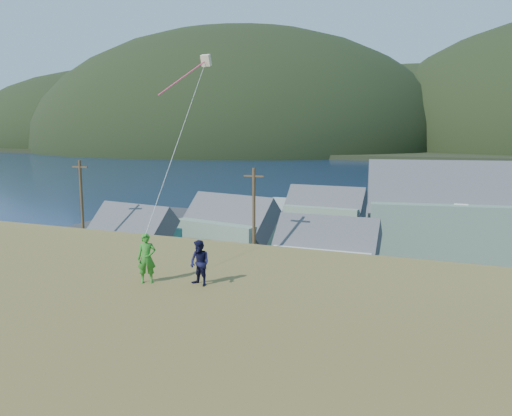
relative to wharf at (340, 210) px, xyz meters
The scene contains 15 objects.
ground 40.45m from the wharf, 81.47° to the right, with size 900.00×900.00×0.00m, color #0A1638.
grass_strip 42.43m from the wharf, 81.87° to the right, with size 110.00×8.00×0.10m, color #4C3D19.
waterfront_lot 23.77m from the wharf, 75.38° to the right, with size 72.00×36.00×0.12m, color #28282B.
wharf is the anchor object (origin of this frame).
far_shore 290.06m from the wharf, 88.81° to the left, with size 900.00×320.00×2.00m, color black.
far_hills 242.97m from the wharf, 80.14° to the left, with size 760.00×265.00×143.00m.
shed_teal 36.84m from the wharf, 109.64° to the right, with size 8.97×6.86×6.49m.
shed_palegreen_near 28.35m from the wharf, 100.84° to the right, with size 10.57×7.79×6.95m.
shed_white 35.30m from the wharf, 79.45° to the right, with size 8.25×5.57×6.56m.
shed_palegreen_far 12.97m from the wharf, 85.85° to the right, with size 9.89×5.86×6.52m.
utility_poles 38.80m from the wharf, 86.59° to the right, with size 36.63×0.24×9.61m.
parked_cars 19.03m from the wharf, 100.10° to the right, with size 24.54×13.40×1.56m.
kite_flyer_green 60.00m from the wharf, 83.94° to the right, with size 0.62×0.40×1.69m, color #2B7E22.
kite_flyer_navy 59.81m from the wharf, 82.17° to the right, with size 0.74×0.58×1.52m, color black.
kite_rig 53.00m from the wharf, 85.50° to the right, with size 1.76×4.66×11.40m.
Camera 1 is at (9.77, -32.94, 12.32)m, focal length 35.00 mm.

